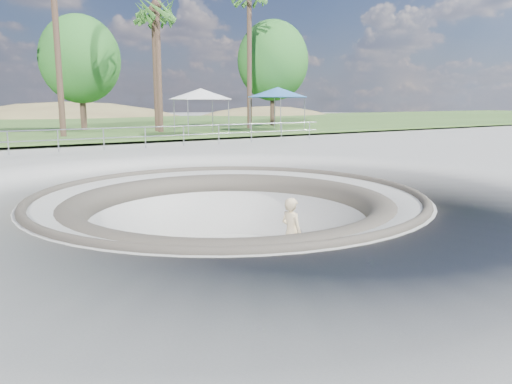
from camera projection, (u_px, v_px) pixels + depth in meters
ground at (229, 195)px, 13.15m from camera, size 180.00×180.00×0.00m
skate_bowl at (229, 261)px, 13.49m from camera, size 14.00×14.00×4.10m
grass_strip at (32, 127)px, 41.51m from camera, size 180.00×36.00×0.12m
distant_hills at (41, 174)px, 64.15m from camera, size 103.20×45.00×28.60m
safety_railing at (104, 139)px, 23.05m from camera, size 25.00×0.06×1.03m
skateboard at (291, 269)px, 12.91m from camera, size 0.75×0.33×0.08m
skater at (291, 234)px, 12.73m from camera, size 0.54×0.73×1.86m
canopy_white at (201, 94)px, 31.75m from camera, size 5.71×5.71×2.89m
canopy_blue at (278, 92)px, 36.94m from camera, size 5.88×5.88×3.11m
palm_d at (154, 18)px, 33.69m from camera, size 2.60×2.60×9.05m
palm_e at (157, 12)px, 32.78m from camera, size 2.60×2.60×9.25m
bushy_tree_mid at (80, 59)px, 35.76m from camera, size 5.74×5.22×8.28m
bushy_tree_right at (273, 61)px, 42.18m from camera, size 6.17×5.61×8.91m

